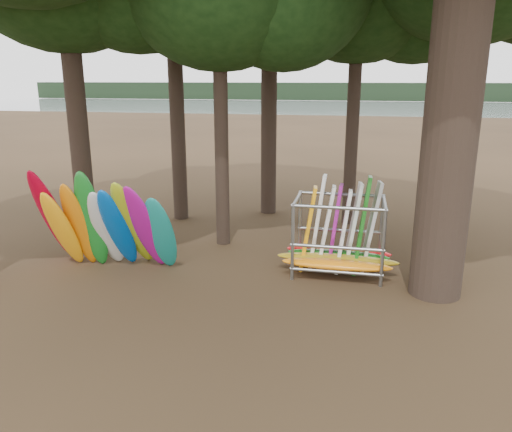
# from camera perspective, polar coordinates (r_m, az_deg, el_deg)

# --- Properties ---
(ground) EXTENTS (120.00, 120.00, 0.00)m
(ground) POSITION_cam_1_polar(r_m,az_deg,el_deg) (12.70, -2.70, -7.81)
(ground) COLOR #47331E
(ground) RESTS_ON ground
(lake) EXTENTS (160.00, 160.00, 0.00)m
(lake) POSITION_cam_1_polar(r_m,az_deg,el_deg) (71.52, 9.56, 11.25)
(lake) COLOR gray
(lake) RESTS_ON ground
(far_shore) EXTENTS (160.00, 4.00, 4.00)m
(far_shore) POSITION_cam_1_polar(r_m,az_deg,el_deg) (121.36, 10.69, 13.80)
(far_shore) COLOR black
(far_shore) RESTS_ON ground
(kayak_row) EXTENTS (3.81, 2.06, 2.97)m
(kayak_row) POSITION_cam_1_polar(r_m,az_deg,el_deg) (13.76, -16.76, -1.08)
(kayak_row) COLOR #BA0220
(kayak_row) RESTS_ON ground
(storage_rack) EXTENTS (3.20, 1.57, 2.63)m
(storage_rack) POSITION_cam_1_polar(r_m,az_deg,el_deg) (13.32, 9.40, -2.58)
(storage_rack) COLOR gray
(storage_rack) RESTS_ON ground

